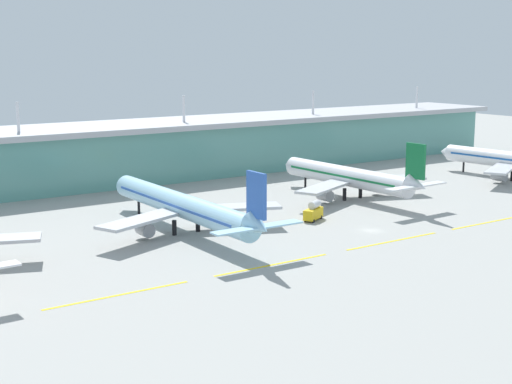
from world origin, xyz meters
TOP-DOWN VIEW (x-y plane):
  - ground_plane at (0.00, 0.00)m, footprint 600.00×600.00m
  - terminal_building at (-0.00, 98.41)m, footprint 288.00×34.00m
  - airliner_near_middle at (-38.46, 24.52)m, footprint 48.80×72.18m
  - airliner_far_middle at (22.31, 33.36)m, footprint 48.78×59.98m
  - taxiway_stripe_west at (-71.00, -10.43)m, footprint 28.00×0.70m
  - taxiway_stripe_mid_west at (-37.00, -10.43)m, footprint 28.00×0.70m
  - taxiway_stripe_centre at (-3.00, -10.43)m, footprint 28.00×0.70m
  - taxiway_stripe_mid_east at (31.00, -10.43)m, footprint 28.00×0.70m
  - fuel_truck at (-4.39, 16.90)m, footprint 7.58×5.67m

SIDE VIEW (x-z plane):
  - ground_plane at x=0.00m, z-range 0.00..0.00m
  - taxiway_stripe_west at x=-71.00m, z-range 0.00..0.04m
  - taxiway_stripe_mid_west at x=-37.00m, z-range 0.00..0.04m
  - taxiway_stripe_centre at x=-3.00m, z-range 0.00..0.04m
  - taxiway_stripe_mid_east at x=31.00m, z-range 0.00..0.04m
  - fuel_truck at x=-4.39m, z-range -0.21..4.74m
  - airliner_far_middle at x=22.31m, z-range -3.01..15.89m
  - airliner_near_middle at x=-38.46m, z-range -2.99..15.91m
  - terminal_building at x=0.00m, z-range -4.30..23.87m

